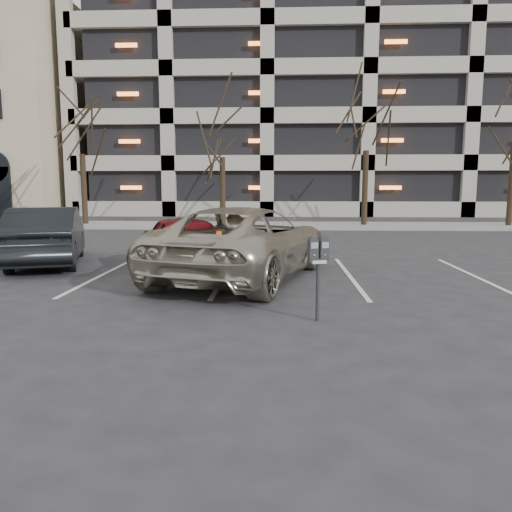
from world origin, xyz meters
TOP-DOWN VIEW (x-y plane):
  - ground at (0.00, 0.00)m, footprint 140.00×140.00m
  - sidewalk at (0.00, 16.00)m, footprint 80.00×4.00m
  - stall_lines at (-1.40, 2.30)m, footprint 16.90×5.20m
  - parking_garage at (12.00, 33.84)m, footprint 52.00×20.00m
  - tree_a at (-10.00, 16.00)m, footprint 3.49×3.49m
  - tree_b at (-3.00, 16.00)m, footprint 3.34×3.34m
  - tree_c at (4.00, 16.00)m, footprint 3.63×3.63m
  - parking_meter at (0.39, -1.51)m, footprint 0.34×0.21m
  - suv_silver at (-0.95, 1.93)m, footprint 4.11×6.15m
  - car_red at (-2.56, 3.04)m, footprint 3.10×4.24m
  - car_dark at (-6.15, 3.67)m, footprint 2.90×4.75m

SIDE VIEW (x-z plane):
  - ground at x=0.00m, z-range 0.00..0.00m
  - stall_lines at x=-1.40m, z-range 0.00..0.01m
  - sidewalk at x=0.00m, z-range 0.00..0.12m
  - car_red at x=-2.56m, z-range 0.00..1.34m
  - car_dark at x=-6.15m, z-range 0.00..1.48m
  - suv_silver at x=-0.95m, z-range 0.00..1.57m
  - parking_meter at x=0.39m, z-range 0.33..1.58m
  - tree_b at x=-3.00m, z-range 1.69..9.27m
  - tree_a at x=-10.00m, z-range 1.77..9.71m
  - tree_c at x=4.00m, z-range 1.83..10.08m
  - parking_garage at x=12.00m, z-range -0.24..18.76m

